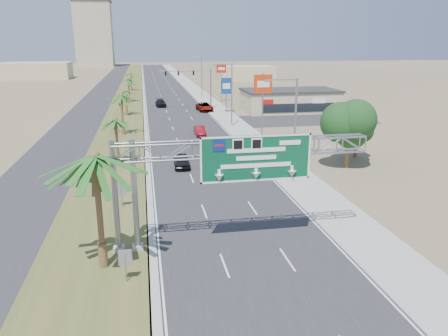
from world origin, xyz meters
TOP-DOWN VIEW (x-y plane):
  - ground at (0.00, 0.00)m, footprint 600.00×600.00m
  - road at (0.00, 110.00)m, footprint 12.00×300.00m
  - sidewalk_right at (8.50, 110.00)m, footprint 4.00×300.00m
  - median_grass at (-10.00, 110.00)m, footprint 7.00×300.00m
  - opposing_road at (-17.00, 110.00)m, footprint 8.00×300.00m
  - sign_gantry at (-1.06, 9.93)m, footprint 16.75×1.24m
  - palm_near at (-9.20, 8.00)m, footprint 5.70×5.70m
  - palm_row_b at (-9.50, 32.00)m, footprint 3.99×3.99m
  - palm_row_c at (-9.50, 48.00)m, footprint 3.99×3.99m
  - palm_row_d at (-9.50, 66.00)m, footprint 3.99×3.99m
  - palm_row_e at (-9.50, 85.00)m, footprint 3.99×3.99m
  - palm_row_f at (-9.50, 110.00)m, footprint 3.99×3.99m
  - streetlight_near at (7.30, 22.00)m, footprint 3.27×0.44m
  - streetlight_mid at (7.30, 52.00)m, footprint 3.27×0.44m
  - streetlight_far at (7.30, 88.00)m, footprint 3.27×0.44m
  - signal_mast at (5.17, 71.97)m, footprint 10.28×0.71m
  - store_building at (22.00, 66.00)m, footprint 18.00×10.00m
  - oak_near at (15.00, 26.00)m, footprint 4.50×4.50m
  - oak_far at (18.00, 30.00)m, footprint 3.50×3.50m
  - median_signback_a at (-7.80, 6.00)m, footprint 0.75×0.08m
  - median_signback_b at (-8.50, 18.00)m, footprint 0.75×0.08m
  - tower_distant at (-32.00, 250.00)m, footprint 20.00×16.00m
  - building_distant_left at (-45.00, 160.00)m, footprint 24.00×14.00m
  - building_distant_right at (30.00, 140.00)m, footprint 20.00×12.00m
  - car_left_lane at (-2.59, 29.33)m, footprint 1.85×4.26m
  - car_mid_lane at (1.50, 45.83)m, footprint 1.45×4.06m
  - car_right_lane at (5.50, 69.24)m, footprint 3.14×6.01m
  - car_far at (-2.81, 77.11)m, footprint 2.30×5.14m
  - pole_sign_red_near at (9.00, 38.97)m, footprint 2.41×0.40m
  - pole_sign_blue at (9.22, 65.75)m, footprint 2.01×0.40m
  - pole_sign_red_far at (11.16, 82.05)m, footprint 2.22×0.56m

SIDE VIEW (x-z plane):
  - ground at x=0.00m, z-range 0.00..0.00m
  - road at x=0.00m, z-range 0.00..0.02m
  - opposing_road at x=-17.00m, z-range 0.00..0.02m
  - sidewalk_right at x=8.50m, z-range 0.00..0.10m
  - median_grass at x=-10.00m, z-range 0.00..0.12m
  - car_mid_lane at x=1.50m, z-range 0.00..1.33m
  - car_left_lane at x=-2.59m, z-range 0.00..1.43m
  - car_far at x=-2.81m, z-range 0.00..1.47m
  - car_right_lane at x=5.50m, z-range 0.00..1.62m
  - median_signback_a at x=-7.80m, z-range 0.41..2.49m
  - median_signback_b at x=-8.50m, z-range 0.41..2.49m
  - store_building at x=22.00m, z-range 0.00..4.00m
  - building_distant_right at x=30.00m, z-range 0.00..5.00m
  - building_distant_left at x=-45.00m, z-range 0.00..6.00m
  - oak_far at x=18.00m, z-range 1.02..6.62m
  - palm_row_d at x=-9.50m, z-range 1.69..7.14m
  - oak_near at x=15.00m, z-range 1.13..7.93m
  - streetlight_near at x=7.30m, z-range -0.31..9.69m
  - streetlight_mid at x=7.30m, z-range -0.31..9.69m
  - streetlight_far at x=7.30m, z-range -0.31..9.69m
  - palm_row_f at x=-9.50m, z-range 1.83..7.58m
  - signal_mast at x=5.17m, z-range 0.85..8.85m
  - palm_row_b at x=-9.50m, z-range 1.93..7.87m
  - pole_sign_blue at x=9.22m, z-range 1.51..8.39m
  - palm_row_e at x=-9.50m, z-range 2.02..8.16m
  - palm_row_c at x=-9.50m, z-range 2.29..9.04m
  - sign_gantry at x=-1.06m, z-range 2.31..9.81m
  - pole_sign_red_far at x=11.16m, z-range 2.49..11.05m
  - palm_near at x=-9.20m, z-range 2.76..11.11m
  - pole_sign_red_near at x=9.00m, z-range 2.70..12.01m
  - tower_distant at x=-32.00m, z-range 0.00..35.00m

